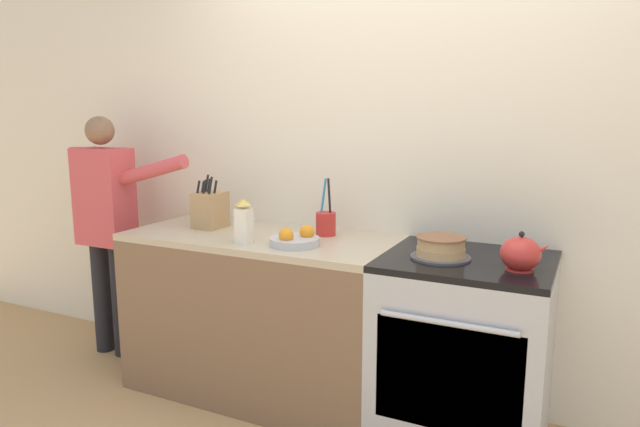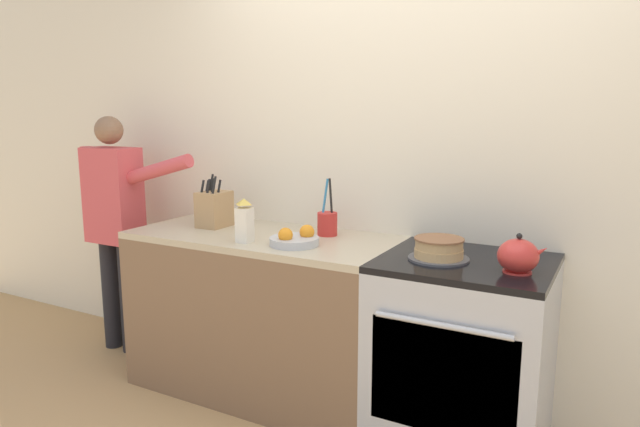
{
  "view_description": "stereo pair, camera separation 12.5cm",
  "coord_description": "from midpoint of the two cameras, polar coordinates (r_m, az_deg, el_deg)",
  "views": [
    {
      "loc": [
        0.85,
        -2.18,
        1.54
      ],
      "look_at": [
        -0.36,
        0.3,
        1.03
      ],
      "focal_mm": 32.0,
      "sensor_mm": 36.0,
      "label": 1
    },
    {
      "loc": [
        0.96,
        -2.12,
        1.54
      ],
      "look_at": [
        -0.36,
        0.3,
        1.03
      ],
      "focal_mm": 32.0,
      "sensor_mm": 36.0,
      "label": 2
    }
  ],
  "objects": [
    {
      "name": "counter_cabinet",
      "position": [
        3.17,
        -7.0,
        -9.94
      ],
      "size": [
        1.44,
        0.66,
        0.88
      ],
      "color": "brown",
      "rests_on": "ground_plane"
    },
    {
      "name": "milk_carton",
      "position": [
        2.84,
        -8.87,
        -0.88
      ],
      "size": [
        0.07,
        0.07,
        0.22
      ],
      "color": "white",
      "rests_on": "counter_cabinet"
    },
    {
      "name": "stove_range",
      "position": [
        2.76,
        12.84,
        -13.25
      ],
      "size": [
        0.74,
        0.69,
        0.88
      ],
      "color": "#B7BABF",
      "rests_on": "ground_plane"
    },
    {
      "name": "layer_cake",
      "position": [
        2.58,
        10.63,
        -3.43
      ],
      "size": [
        0.27,
        0.27,
        0.1
      ],
      "color": "#4C4C51",
      "rests_on": "stove_range"
    },
    {
      "name": "fruit_bowl",
      "position": [
        2.79,
        -3.78,
        -2.62
      ],
      "size": [
        0.24,
        0.24,
        0.1
      ],
      "color": "#B7BABF",
      "rests_on": "counter_cabinet"
    },
    {
      "name": "knife_block",
      "position": [
        3.26,
        -12.02,
        0.38
      ],
      "size": [
        0.14,
        0.18,
        0.29
      ],
      "color": "tan",
      "rests_on": "counter_cabinet"
    },
    {
      "name": "utensil_crock",
      "position": [
        2.99,
        -0.62,
        -0.94
      ],
      "size": [
        0.11,
        0.11,
        0.31
      ],
      "color": "red",
      "rests_on": "counter_cabinet"
    },
    {
      "name": "tea_kettle",
      "position": [
        2.47,
        18.09,
        -3.86
      ],
      "size": [
        0.2,
        0.16,
        0.16
      ],
      "color": "red",
      "rests_on": "stove_range"
    },
    {
      "name": "wall_back",
      "position": [
        2.98,
        8.32,
        5.72
      ],
      "size": [
        8.0,
        0.04,
        2.6
      ],
      "color": "silver",
      "rests_on": "ground_plane"
    },
    {
      "name": "person_baker",
      "position": [
        3.76,
        -21.45,
        -0.3
      ],
      "size": [
        0.89,
        0.2,
        1.5
      ],
      "rotation": [
        0.0,
        0.0,
        -0.12
      ],
      "color": "black",
      "rests_on": "ground_plane"
    }
  ]
}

